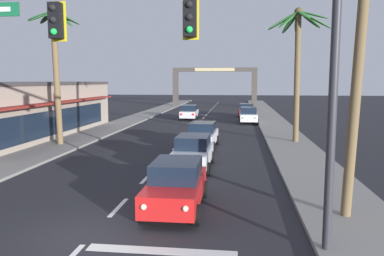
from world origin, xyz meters
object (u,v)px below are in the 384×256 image
sedan_fifth_in_queue (202,135)px  palm_right_second (298,49)px  sedan_parked_mid_kerb (246,110)px  palm_left_second (55,53)px  traffic_signal_mast (198,47)px  sedan_third_in_queue (193,152)px  storefront_strip_left (21,111)px  sedan_lead_at_stop_bar (176,184)px  town_gateway_arch (215,81)px  sedan_parked_nearest_kerb (248,115)px  sedan_oncoming_far (189,112)px

sedan_fifth_in_queue → palm_right_second: size_ratio=0.48×
sedan_parked_mid_kerb → palm_left_second: size_ratio=0.48×
traffic_signal_mast → palm_left_second: (-11.18, 14.92, 0.98)m
traffic_signal_mast → sedan_third_in_queue: bearing=97.5°
sedan_third_in_queue → sedan_fifth_in_queue: same height
traffic_signal_mast → storefront_strip_left: (-15.43, 17.57, -3.10)m
sedan_lead_at_stop_bar → storefront_strip_left: bearing=134.7°
sedan_lead_at_stop_bar → sedan_fifth_in_queue: (-0.26, 12.42, 0.00)m
storefront_strip_left → palm_right_second: bearing=1.3°
traffic_signal_mast → town_gateway_arch: traffic_signal_mast is taller
sedan_fifth_in_queue → palm_left_second: size_ratio=0.49×
storefront_strip_left → town_gateway_arch: size_ratio=1.54×
sedan_fifth_in_queue → storefront_strip_left: size_ratio=0.20×
traffic_signal_mast → sedan_third_in_queue: traffic_signal_mast is taller
storefront_strip_left → sedan_parked_nearest_kerb: bearing=37.1°
traffic_signal_mast → palm_right_second: (5.08, 18.02, 1.37)m
traffic_signal_mast → palm_right_second: palm_right_second is taller
sedan_lead_at_stop_bar → sedan_third_in_queue: (-0.15, 6.21, 0.00)m
palm_right_second → traffic_signal_mast: bearing=-105.8°
sedan_parked_nearest_kerb → town_gateway_arch: (-5.22, 25.80, 3.48)m
town_gateway_arch → palm_right_second: bearing=-78.0°
sedan_fifth_in_queue → sedan_parked_nearest_kerb: 15.75m
town_gateway_arch → sedan_parked_mid_kerb: bearing=-75.2°
sedan_fifth_in_queue → sedan_parked_mid_kerb: (3.33, 21.82, 0.00)m
traffic_signal_mast → sedan_parked_mid_kerb: size_ratio=2.41×
palm_left_second → palm_right_second: bearing=10.8°
traffic_signal_mast → sedan_fifth_in_queue: size_ratio=2.39×
town_gateway_arch → palm_left_second: bearing=-100.9°
sedan_third_in_queue → sedan_oncoming_far: size_ratio=1.00×
sedan_fifth_in_queue → sedan_third_in_queue: bearing=-89.0°
traffic_signal_mast → palm_left_second: bearing=126.8°
palm_right_second → town_gateway_arch: bearing=102.0°
sedan_oncoming_far → palm_right_second: bearing=-58.6°
sedan_fifth_in_queue → palm_right_second: palm_right_second is taller
traffic_signal_mast → sedan_parked_nearest_kerb: bearing=86.1°
sedan_parked_mid_kerb → palm_left_second: bearing=-120.5°
sedan_parked_mid_kerb → town_gateway_arch: (-5.11, 19.36, 3.48)m
traffic_signal_mast → sedan_oncoming_far: size_ratio=2.40×
sedan_oncoming_far → palm_right_second: (9.66, -15.80, 5.80)m
sedan_lead_at_stop_bar → town_gateway_arch: (-2.04, 53.60, 3.48)m
sedan_lead_at_stop_bar → sedan_parked_mid_kerb: 34.38m
sedan_third_in_queue → sedan_parked_mid_kerb: 28.21m
sedan_parked_nearest_kerb → palm_left_second: bearing=-129.8°
palm_left_second → town_gateway_arch: bearing=79.1°
sedan_lead_at_stop_bar → town_gateway_arch: bearing=92.2°
sedan_parked_nearest_kerb → sedan_third_in_queue: bearing=-98.8°
sedan_fifth_in_queue → sedan_parked_nearest_kerb: size_ratio=1.01×
sedan_fifth_in_queue → storefront_strip_left: bearing=171.5°
palm_left_second → storefront_strip_left: bearing=148.1°
sedan_fifth_in_queue → sedan_parked_mid_kerb: 22.07m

